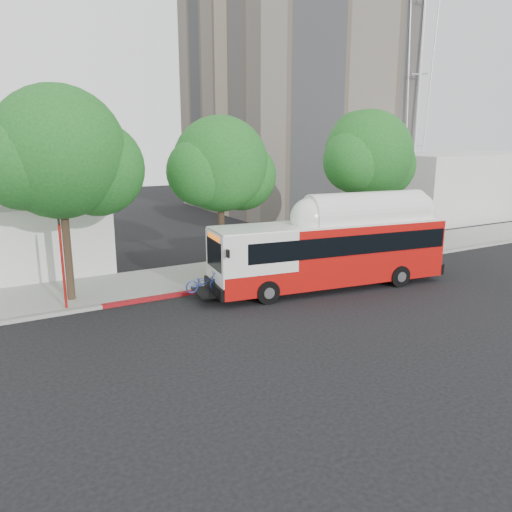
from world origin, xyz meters
The scene contains 11 objects.
ground centered at (0.00, 0.00, 0.00)m, with size 120.00×120.00×0.00m, color black.
sidewalk centered at (0.00, 6.50, 0.07)m, with size 60.00×5.00×0.15m, color gray.
curb_strip centered at (0.00, 3.90, 0.07)m, with size 60.00×0.30×0.15m, color gray.
red_curb_segment centered at (-3.00, 3.90, 0.08)m, with size 10.00×0.32×0.16m, color maroon.
street_tree_left centered at (-8.53, 5.56, 6.60)m, with size 6.67×5.80×9.74m.
street_tree_mid centered at (-0.59, 6.06, 5.91)m, with size 5.75×5.00×8.62m.
street_tree_right centered at (9.44, 5.86, 6.26)m, with size 6.21×5.40×9.18m.
apartment_tower centered at (18.00, 28.00, 17.62)m, with size 18.00×18.00×37.00m.
horizon_block centered at (30.00, 16.00, 3.00)m, with size 20.00×12.00×6.00m, color silver.
transit_bus centered at (2.94, 1.43, 1.80)m, with size 13.22×4.23×3.85m.
signal_pole centered at (-9.44, 4.26, 2.11)m, with size 0.12×0.39×4.11m.
Camera 1 is at (-12.48, -17.97, 7.42)m, focal length 35.00 mm.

